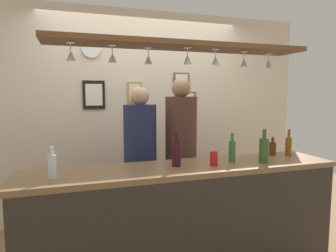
{
  "coord_description": "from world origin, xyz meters",
  "views": [
    {
      "loc": [
        -0.9,
        -2.65,
        1.56
      ],
      "look_at": [
        0.0,
        0.1,
        1.25
      ],
      "focal_mm": 31.9,
      "sensor_mm": 36.0,
      "label": 1
    }
  ],
  "objects_px": {
    "bottle_wine_dark_red": "(176,152)",
    "bottle_beer_green_import": "(232,150)",
    "person_left_navy_shirt": "(140,150)",
    "bottle_beer_amber_tall": "(288,146)",
    "picture_frame_upper_small": "(181,80)",
    "picture_frame_lower_pair": "(185,99)",
    "person_right_brown_shirt": "(181,142)",
    "bottle_soda_clear": "(52,166)",
    "drink_can": "(214,158)",
    "picture_frame_crest": "(135,92)",
    "wall_clock": "(91,48)",
    "bottle_beer_brown_stubby": "(272,148)",
    "bottle_champagne_green": "(264,149)",
    "picture_frame_caricature": "(94,95)"
  },
  "relations": [
    {
      "from": "wall_clock",
      "to": "bottle_champagne_green",
      "type": "bearing_deg",
      "value": -47.91
    },
    {
      "from": "person_right_brown_shirt",
      "to": "picture_frame_lower_pair",
      "type": "distance_m",
      "value": 0.91
    },
    {
      "from": "picture_frame_upper_small",
      "to": "wall_clock",
      "type": "distance_m",
      "value": 1.19
    },
    {
      "from": "picture_frame_crest",
      "to": "bottle_beer_brown_stubby",
      "type": "bearing_deg",
      "value": -48.46
    },
    {
      "from": "person_right_brown_shirt",
      "to": "bottle_beer_amber_tall",
      "type": "xyz_separation_m",
      "value": [
        0.9,
        -0.61,
        0.01
      ]
    },
    {
      "from": "bottle_beer_brown_stubby",
      "to": "picture_frame_lower_pair",
      "type": "bearing_deg",
      "value": 108.94
    },
    {
      "from": "person_right_brown_shirt",
      "to": "bottle_beer_green_import",
      "type": "height_order",
      "value": "person_right_brown_shirt"
    },
    {
      "from": "picture_frame_crest",
      "to": "wall_clock",
      "type": "bearing_deg",
      "value": -179.31
    },
    {
      "from": "picture_frame_lower_pair",
      "to": "picture_frame_crest",
      "type": "relative_size",
      "value": 1.15
    },
    {
      "from": "person_right_brown_shirt",
      "to": "picture_frame_upper_small",
      "type": "distance_m",
      "value": 1.04
    },
    {
      "from": "bottle_beer_green_import",
      "to": "wall_clock",
      "type": "xyz_separation_m",
      "value": [
        -1.1,
        1.39,
        1.04
      ]
    },
    {
      "from": "bottle_beer_green_import",
      "to": "picture_frame_lower_pair",
      "type": "height_order",
      "value": "picture_frame_lower_pair"
    },
    {
      "from": "bottle_wine_dark_red",
      "to": "bottle_beer_green_import",
      "type": "distance_m",
      "value": 0.53
    },
    {
      "from": "person_right_brown_shirt",
      "to": "wall_clock",
      "type": "xyz_separation_m",
      "value": [
        -0.87,
        0.71,
        1.05
      ]
    },
    {
      "from": "person_right_brown_shirt",
      "to": "bottle_beer_brown_stubby",
      "type": "height_order",
      "value": "person_right_brown_shirt"
    },
    {
      "from": "bottle_beer_green_import",
      "to": "drink_can",
      "type": "distance_m",
      "value": 0.23
    },
    {
      "from": "bottle_beer_brown_stubby",
      "to": "picture_frame_caricature",
      "type": "xyz_separation_m",
      "value": [
        -1.62,
        1.26,
        0.52
      ]
    },
    {
      "from": "bottle_beer_amber_tall",
      "to": "drink_can",
      "type": "relative_size",
      "value": 2.13
    },
    {
      "from": "drink_can",
      "to": "picture_frame_upper_small",
      "type": "bearing_deg",
      "value": 80.24
    },
    {
      "from": "bottle_soda_clear",
      "to": "bottle_beer_amber_tall",
      "type": "height_order",
      "value": "bottle_beer_amber_tall"
    },
    {
      "from": "person_left_navy_shirt",
      "to": "bottle_beer_brown_stubby",
      "type": "height_order",
      "value": "person_left_navy_shirt"
    },
    {
      "from": "bottle_beer_green_import",
      "to": "picture_frame_crest",
      "type": "distance_m",
      "value": 1.6
    },
    {
      "from": "bottle_beer_green_import",
      "to": "picture_frame_crest",
      "type": "height_order",
      "value": "picture_frame_crest"
    },
    {
      "from": "bottle_beer_green_import",
      "to": "picture_frame_lower_pair",
      "type": "xyz_separation_m",
      "value": [
        0.1,
        1.39,
        0.44
      ]
    },
    {
      "from": "person_right_brown_shirt",
      "to": "picture_frame_crest",
      "type": "distance_m",
      "value": 0.97
    },
    {
      "from": "bottle_soda_clear",
      "to": "drink_can",
      "type": "xyz_separation_m",
      "value": [
        1.28,
        -0.01,
        -0.03
      ]
    },
    {
      "from": "bottle_beer_amber_tall",
      "to": "drink_can",
      "type": "height_order",
      "value": "bottle_beer_amber_tall"
    },
    {
      "from": "bottle_beer_green_import",
      "to": "wall_clock",
      "type": "bearing_deg",
      "value": 128.48
    },
    {
      "from": "bottle_beer_brown_stubby",
      "to": "picture_frame_lower_pair",
      "type": "relative_size",
      "value": 0.6
    },
    {
      "from": "bottle_soda_clear",
      "to": "picture_frame_crest",
      "type": "height_order",
      "value": "picture_frame_crest"
    },
    {
      "from": "person_right_brown_shirt",
      "to": "bottle_soda_clear",
      "type": "height_order",
      "value": "person_right_brown_shirt"
    },
    {
      "from": "person_left_navy_shirt",
      "to": "bottle_soda_clear",
      "type": "relative_size",
      "value": 7.09
    },
    {
      "from": "drink_can",
      "to": "picture_frame_crest",
      "type": "bearing_deg",
      "value": 104.39
    },
    {
      "from": "person_right_brown_shirt",
      "to": "wall_clock",
      "type": "relative_size",
      "value": 7.83
    },
    {
      "from": "picture_frame_crest",
      "to": "drink_can",
      "type": "bearing_deg",
      "value": -75.61
    },
    {
      "from": "bottle_champagne_green",
      "to": "picture_frame_lower_pair",
      "type": "bearing_deg",
      "value": 95.86
    },
    {
      "from": "person_left_navy_shirt",
      "to": "picture_frame_upper_small",
      "type": "height_order",
      "value": "picture_frame_upper_small"
    },
    {
      "from": "bottle_soda_clear",
      "to": "drink_can",
      "type": "distance_m",
      "value": 1.28
    },
    {
      "from": "wall_clock",
      "to": "bottle_beer_green_import",
      "type": "bearing_deg",
      "value": -51.52
    },
    {
      "from": "wall_clock",
      "to": "picture_frame_upper_small",
      "type": "bearing_deg",
      "value": 0.31
    },
    {
      "from": "picture_frame_lower_pair",
      "to": "picture_frame_upper_small",
      "type": "bearing_deg",
      "value": 180.0
    },
    {
      "from": "person_right_brown_shirt",
      "to": "picture_frame_upper_small",
      "type": "relative_size",
      "value": 7.83
    },
    {
      "from": "bottle_wine_dark_red",
      "to": "picture_frame_upper_small",
      "type": "relative_size",
      "value": 1.36
    },
    {
      "from": "bottle_beer_brown_stubby",
      "to": "bottle_soda_clear",
      "type": "bearing_deg",
      "value": -174.57
    },
    {
      "from": "person_left_navy_shirt",
      "to": "picture_frame_lower_pair",
      "type": "bearing_deg",
      "value": 42.52
    },
    {
      "from": "person_left_navy_shirt",
      "to": "bottle_beer_amber_tall",
      "type": "bearing_deg",
      "value": -24.3
    },
    {
      "from": "picture_frame_crest",
      "to": "bottle_beer_amber_tall",
      "type": "bearing_deg",
      "value": -46.58
    },
    {
      "from": "person_right_brown_shirt",
      "to": "wall_clock",
      "type": "height_order",
      "value": "wall_clock"
    },
    {
      "from": "bottle_beer_green_import",
      "to": "bottle_beer_amber_tall",
      "type": "distance_m",
      "value": 0.67
    },
    {
      "from": "bottle_soda_clear",
      "to": "wall_clock",
      "type": "height_order",
      "value": "wall_clock"
    }
  ]
}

